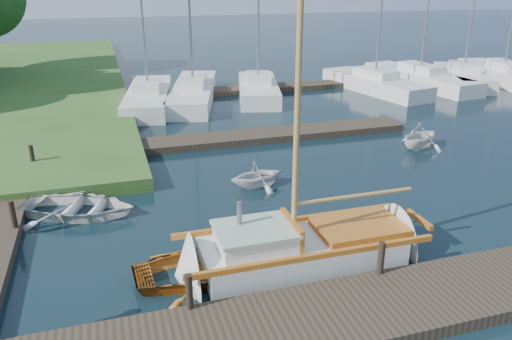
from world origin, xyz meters
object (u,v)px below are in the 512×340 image
object	(u,v)px
tender_b	(257,172)
marina_boat_7	(503,74)
marina_boat_1	(193,91)
marina_boat_6	(463,76)
mooring_post_1	(189,292)
marina_boat_0	(148,95)
mooring_post_2	(381,258)
marina_boat_2	(258,87)
mooring_post_5	(32,156)
marina_boat_5	(420,77)
tender_d	(421,134)
tender_a	(78,204)
marina_boat_4	(375,82)
mooring_post_4	(13,214)
sailboat	(306,250)
dinghy	(208,262)

from	to	relation	value
tender_b	marina_boat_7	xyz separation A→B (m)	(21.40, 12.34, 0.06)
marina_boat_1	marina_boat_6	distance (m)	18.17
mooring_post_1	marina_boat_0	distance (m)	19.34
mooring_post_2	marina_boat_2	size ratio (longest dim) A/B	0.06
mooring_post_1	mooring_post_5	size ratio (longest dim) A/B	1.00
mooring_post_5	marina_boat_5	xyz separation A→B (m)	(22.84, 9.55, -0.13)
tender_d	marina_boat_1	distance (m)	13.62
tender_a	tender_d	size ratio (longest dim) A/B	1.48
tender_d	marina_boat_7	distance (m)	17.10
marina_boat_7	marina_boat_2	bearing A→B (deg)	102.41
marina_boat_1	mooring_post_1	bearing A→B (deg)	-175.46
marina_boat_4	marina_boat_0	bearing A→B (deg)	76.47
marina_boat_0	marina_boat_6	distance (m)	20.77
tender_b	marina_boat_0	distance (m)	13.08
mooring_post_5	tender_d	bearing A→B (deg)	-5.98
mooring_post_1	marina_boat_2	world-z (taller)	marina_boat_2
marina_boat_0	mooring_post_4	bearing A→B (deg)	170.41
sailboat	marina_boat_7	world-z (taller)	marina_boat_7
marina_boat_7	tender_d	bearing A→B (deg)	141.82
marina_boat_5	mooring_post_2	bearing A→B (deg)	136.61
dinghy	marina_boat_4	xyz separation A→B (m)	(14.36, 17.24, 0.20)
tender_a	tender_d	world-z (taller)	tender_d
marina_boat_0	marina_boat_5	bearing A→B (deg)	-79.11
mooring_post_5	marina_boat_6	world-z (taller)	marina_boat_6
tender_a	mooring_post_1	bearing A→B (deg)	-135.26
mooring_post_5	marina_boat_4	size ratio (longest dim) A/B	0.08
tender_d	marina_boat_1	world-z (taller)	marina_boat_1
marina_boat_6	marina_boat_7	size ratio (longest dim) A/B	0.75
marina_boat_1	marina_boat_7	world-z (taller)	marina_boat_7
marina_boat_7	marina_boat_1	bearing A→B (deg)	101.93
mooring_post_2	marina_boat_0	xyz separation A→B (m)	(-3.39, 19.30, -0.13)
mooring_post_2	tender_a	world-z (taller)	mooring_post_2
mooring_post_1	marina_boat_2	xyz separation A→B (m)	(7.58, 19.40, -0.11)
mooring_post_5	marina_boat_0	distance (m)	10.62
tender_d	marina_boat_0	size ratio (longest dim) A/B	0.21
marina_boat_4	mooring_post_4	bearing A→B (deg)	114.46
tender_a	marina_boat_5	world-z (taller)	marina_boat_5
tender_a	marina_boat_2	size ratio (longest dim) A/B	0.28
mooring_post_4	dinghy	bearing A→B (deg)	-36.26
mooring_post_2	mooring_post_1	bearing A→B (deg)	180.00
tender_d	marina_boat_0	bearing A→B (deg)	19.68
tender_d	marina_boat_1	size ratio (longest dim) A/B	0.21
sailboat	marina_boat_6	xyz separation A→B (m)	(18.66, 17.68, 0.22)
mooring_post_1	marina_boat_6	xyz separation A→B (m)	(21.88, 19.07, -0.14)
tender_d	marina_boat_7	bearing A→B (deg)	-76.02
mooring_post_1	mooring_post_2	distance (m)	4.50
dinghy	marina_boat_6	bearing A→B (deg)	-53.18
mooring_post_1	marina_boat_5	size ratio (longest dim) A/B	0.07
marina_boat_4	marina_boat_7	xyz separation A→B (m)	(9.83, -0.01, 0.02)
dinghy	tender_d	bearing A→B (deg)	-59.91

